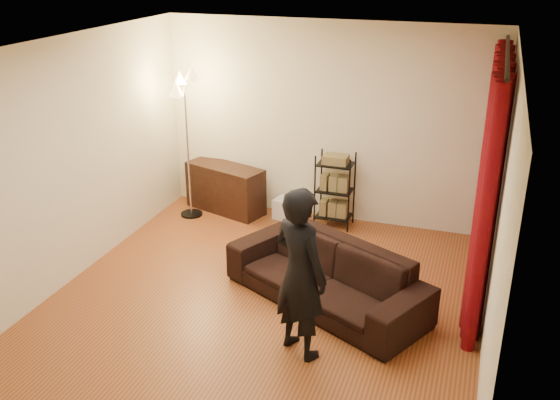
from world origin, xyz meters
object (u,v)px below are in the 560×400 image
at_px(person, 300,273).
at_px(wire_shelf, 335,190).
at_px(sofa, 326,275).
at_px(media_cabinet, 225,188).
at_px(storage_boxes, 287,209).
at_px(floor_lamp, 188,146).

relative_size(person, wire_shelf, 1.62).
xyz_separation_m(sofa, media_cabinet, (-2.01, 1.96, 0.01)).
bearing_deg(storage_boxes, person, -69.64).
xyz_separation_m(person, wire_shelf, (-0.40, 2.87, -0.31)).
height_order(storage_boxes, wire_shelf, wire_shelf).
distance_m(person, storage_boxes, 3.14).
relative_size(media_cabinet, wire_shelf, 1.13).
height_order(sofa, media_cabinet, media_cabinet).
bearing_deg(sofa, storage_boxes, 145.47).
bearing_deg(floor_lamp, media_cabinet, 39.42).
bearing_deg(wire_shelf, floor_lamp, -178.73).
bearing_deg(wire_shelf, sofa, -85.99).
distance_m(person, floor_lamp, 3.51).
xyz_separation_m(person, floor_lamp, (-2.40, 2.56, 0.19)).
distance_m(media_cabinet, storage_boxes, 0.96).
height_order(sofa, storage_boxes, sofa).
bearing_deg(floor_lamp, person, -46.83).
height_order(media_cabinet, floor_lamp, floor_lamp).
xyz_separation_m(media_cabinet, floor_lamp, (-0.39, -0.32, 0.68)).
distance_m(wire_shelf, floor_lamp, 2.08).
height_order(media_cabinet, wire_shelf, wire_shelf).
distance_m(person, media_cabinet, 3.54).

